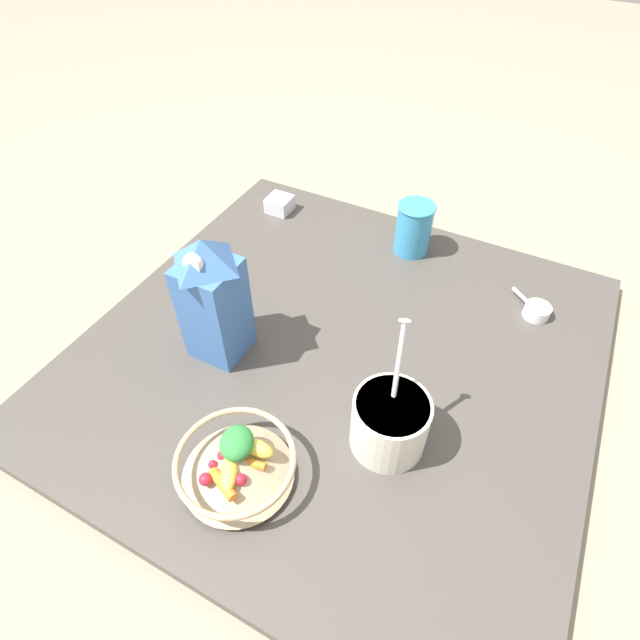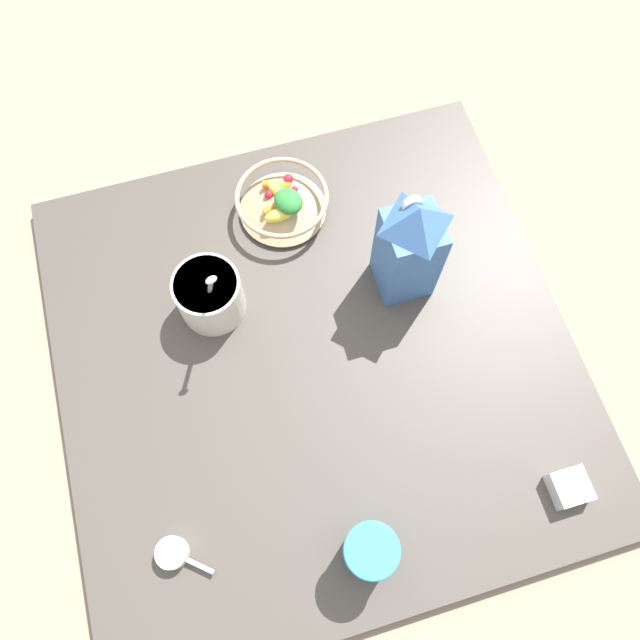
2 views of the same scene
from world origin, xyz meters
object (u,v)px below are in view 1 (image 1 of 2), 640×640
(yogurt_tub, at_px, (390,421))
(drinking_cup, at_px, (414,227))
(spice_jar, at_px, (280,205))
(milk_carton, at_px, (213,299))
(fruit_bowl, at_px, (237,464))

(yogurt_tub, distance_m, drinking_cup, 0.51)
(spice_jar, bearing_deg, milk_carton, -72.82)
(yogurt_tub, bearing_deg, milk_carton, 172.94)
(drinking_cup, bearing_deg, milk_carton, -115.48)
(milk_carton, distance_m, spice_jar, 0.48)
(milk_carton, xyz_separation_m, spice_jar, (-0.14, 0.45, -0.11))
(milk_carton, height_order, yogurt_tub, milk_carton)
(drinking_cup, bearing_deg, spice_jar, -179.89)
(fruit_bowl, relative_size, spice_jar, 3.11)
(milk_carton, relative_size, drinking_cup, 2.10)
(milk_carton, xyz_separation_m, drinking_cup, (0.21, 0.45, -0.06))
(drinking_cup, height_order, spice_jar, drinking_cup)
(fruit_bowl, distance_m, yogurt_tub, 0.24)
(fruit_bowl, xyz_separation_m, spice_jar, (-0.31, 0.65, -0.02))
(milk_carton, distance_m, drinking_cup, 0.50)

